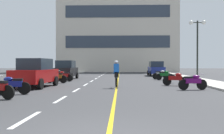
{
  "coord_description": "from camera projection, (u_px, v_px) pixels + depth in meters",
  "views": [
    {
      "loc": [
        0.49,
        -4.99,
        1.46
      ],
      "look_at": [
        -0.36,
        21.56,
        1.18
      ],
      "focal_mm": 42.85,
      "sensor_mm": 36.0,
      "label": 1
    }
  ],
  "objects": [
    {
      "name": "office_building",
      "position": [
        118.0,
        24.0,
        53.57
      ],
      "size": [
        23.23,
        7.48,
        18.94
      ],
      "color": "beige",
      "rests_on": "ground"
    },
    {
      "name": "lane_dash_7",
      "position": [
        102.0,
        75.0,
        35.06
      ],
      "size": [
        0.14,
        2.2,
        0.01
      ],
      "primitive_type": "cube",
      "color": "silver",
      "rests_on": "ground"
    },
    {
      "name": "lane_dash_2",
      "position": [
        76.0,
        90.0,
        15.07
      ],
      "size": [
        0.14,
        2.2,
        0.01
      ],
      "primitive_type": "cube",
      "color": "silver",
      "rests_on": "ground"
    },
    {
      "name": "lane_dash_5",
      "position": [
        96.0,
        79.0,
        27.07
      ],
      "size": [
        0.14,
        2.2,
        0.01
      ],
      "primitive_type": "cube",
      "color": "silver",
      "rests_on": "ground"
    },
    {
      "name": "parked_car_far",
      "position": [
        156.0,
        69.0,
        33.29
      ],
      "size": [
        1.93,
        4.2,
        1.82
      ],
      "color": "black",
      "rests_on": "ground"
    },
    {
      "name": "lane_dash_3",
      "position": [
        86.0,
        85.0,
        19.07
      ],
      "size": [
        0.14,
        2.2,
        0.01
      ],
      "primitive_type": "cube",
      "color": "silver",
      "rests_on": "ground"
    },
    {
      "name": "curb_left",
      "position": [
        50.0,
        77.0,
        29.23
      ],
      "size": [
        2.4,
        72.0,
        0.12
      ],
      "primitive_type": "cube",
      "color": "#B7B2A8",
      "rests_on": "ground"
    },
    {
      "name": "motorcycle_4",
      "position": [
        193.0,
        82.0,
        15.14
      ],
      "size": [
        1.69,
        0.61,
        0.92
      ],
      "color": "black",
      "rests_on": "ground"
    },
    {
      "name": "lane_dash_0",
      "position": [
        27.0,
        119.0,
        7.08
      ],
      "size": [
        0.14,
        2.2,
        0.01
      ],
      "primitive_type": "cube",
      "color": "silver",
      "rests_on": "ground"
    },
    {
      "name": "lane_dash_6",
      "position": [
        99.0,
        77.0,
        31.06
      ],
      "size": [
        0.14,
        2.2,
        0.01
      ],
      "primitive_type": "cube",
      "color": "silver",
      "rests_on": "ground"
    },
    {
      "name": "parked_car_mid",
      "position": [
        66.0,
        70.0,
        26.05
      ],
      "size": [
        1.96,
        4.22,
        1.82
      ],
      "color": "black",
      "rests_on": "ground"
    },
    {
      "name": "centre_line_yellow",
      "position": [
        118.0,
        78.0,
        28.99
      ],
      "size": [
        0.12,
        66.0,
        0.01
      ],
      "primitive_type": "cube",
      "color": "gold",
      "rests_on": "ground"
    },
    {
      "name": "motorcycle_3",
      "position": [
        12.0,
        85.0,
        12.81
      ],
      "size": [
        1.7,
        0.6,
        0.92
      ],
      "color": "black",
      "rests_on": "ground"
    },
    {
      "name": "motorcycle_8",
      "position": [
        165.0,
        75.0,
        24.63
      ],
      "size": [
        1.69,
        0.63,
        0.92
      ],
      "color": "black",
      "rests_on": "ground"
    },
    {
      "name": "motorcycle_9",
      "position": [
        161.0,
        74.0,
        26.06
      ],
      "size": [
        1.67,
        0.71,
        0.92
      ],
      "color": "black",
      "rests_on": "ground"
    },
    {
      "name": "lane_dash_4",
      "position": [
        92.0,
        81.0,
        23.07
      ],
      "size": [
        0.14,
        2.2,
        0.01
      ],
      "primitive_type": "cube",
      "color": "silver",
      "rests_on": "ground"
    },
    {
      "name": "lane_dash_11",
      "position": [
        108.0,
        72.0,
        51.05
      ],
      "size": [
        0.14,
        2.2,
        0.01
      ],
      "primitive_type": "cube",
      "color": "silver",
      "rests_on": "ground"
    },
    {
      "name": "lane_dash_1",
      "position": [
        61.0,
        99.0,
        11.07
      ],
      "size": [
        0.14,
        2.2,
        0.01
      ],
      "primitive_type": "cube",
      "color": "silver",
      "rests_on": "ground"
    },
    {
      "name": "parked_car_near",
      "position": [
        35.0,
        73.0,
        16.89
      ],
      "size": [
        2.16,
        4.31,
        1.82
      ],
      "color": "black",
      "rests_on": "ground"
    },
    {
      "name": "cyclist_rider",
      "position": [
        116.0,
        73.0,
        16.47
      ],
      "size": [
        0.42,
        1.77,
        1.71
      ],
      "color": "black",
      "rests_on": "ground"
    },
    {
      "name": "lane_dash_10",
      "position": [
        106.0,
        72.0,
        47.05
      ],
      "size": [
        0.14,
        2.2,
        0.01
      ],
      "primitive_type": "cube",
      "color": "silver",
      "rests_on": "ground"
    },
    {
      "name": "motorcycle_7",
      "position": [
        64.0,
        76.0,
        22.82
      ],
      "size": [
        1.64,
        0.78,
        0.92
      ],
      "color": "black",
      "rests_on": "ground"
    },
    {
      "name": "motorcycle_6",
      "position": [
        56.0,
        77.0,
        20.64
      ],
      "size": [
        1.7,
        0.6,
        0.92
      ],
      "color": "black",
      "rests_on": "ground"
    },
    {
      "name": "street_lamp_mid",
      "position": [
        197.0,
        36.0,
        22.98
      ],
      "size": [
        1.46,
        0.36,
        5.12
      ],
      "color": "black",
      "rests_on": "curb_right"
    },
    {
      "name": "motorcycle_5",
      "position": [
        175.0,
        79.0,
        18.18
      ],
      "size": [
        1.69,
        0.62,
        0.92
      ],
      "color": "black",
      "rests_on": "ground"
    },
    {
      "name": "lane_dash_9",
      "position": [
        105.0,
        73.0,
        43.06
      ],
      "size": [
        0.14,
        2.2,
        0.01
      ],
      "primitive_type": "cube",
      "color": "silver",
      "rests_on": "ground"
    },
    {
      "name": "curb_right",
      "position": [
        183.0,
        77.0,
        28.77
      ],
      "size": [
        2.4,
        72.0,
        0.12
      ],
      "primitive_type": "cube",
      "color": "#B7B2A8",
      "rests_on": "ground"
    },
    {
      "name": "lane_dash_8",
      "position": [
        104.0,
        74.0,
        39.06
      ],
      "size": [
        0.14,
        2.2,
        0.01
      ],
      "primitive_type": "cube",
      "color": "silver",
      "rests_on": "ground"
    },
    {
      "name": "ground_plane",
      "position": [
        116.0,
        79.0,
        26.0
      ],
      "size": [
        140.0,
        140.0,
        0.0
      ],
      "primitive_type": "plane",
      "color": "#38383A"
    }
  ]
}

